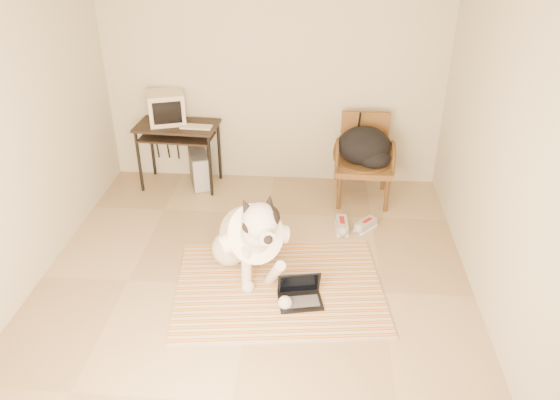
# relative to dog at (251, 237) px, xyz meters

# --- Properties ---
(floor) EXTENTS (4.50, 4.50, 0.00)m
(floor) POSITION_rel_dog_xyz_m (0.04, -0.21, -0.40)
(floor) COLOR tan
(floor) RESTS_ON ground
(wall_back) EXTENTS (4.50, 0.00, 4.50)m
(wall_back) POSITION_rel_dog_xyz_m (0.04, 2.04, 0.95)
(wall_back) COLOR beige
(wall_back) RESTS_ON floor
(wall_front) EXTENTS (4.50, 0.00, 4.50)m
(wall_front) POSITION_rel_dog_xyz_m (0.04, -2.46, 0.95)
(wall_front) COLOR beige
(wall_front) RESTS_ON floor
(wall_left) EXTENTS (0.00, 4.50, 4.50)m
(wall_left) POSITION_rel_dog_xyz_m (-1.96, -0.21, 0.95)
(wall_left) COLOR beige
(wall_left) RESTS_ON floor
(wall_right) EXTENTS (0.00, 4.50, 4.50)m
(wall_right) POSITION_rel_dog_xyz_m (2.04, -0.21, 0.95)
(wall_right) COLOR beige
(wall_right) RESTS_ON floor
(rug) EXTENTS (2.01, 1.63, 0.02)m
(rug) POSITION_rel_dog_xyz_m (0.28, -0.22, -0.39)
(rug) COLOR orange
(rug) RESTS_ON floor
(dog) EXTENTS (0.81, 1.22, 1.00)m
(dog) POSITION_rel_dog_xyz_m (0.00, 0.00, 0.00)
(dog) COLOR silver
(dog) RESTS_ON rug
(laptop) EXTENTS (0.42, 0.34, 0.26)m
(laptop) POSITION_rel_dog_xyz_m (0.47, -0.40, -0.31)
(laptop) COLOR black
(laptop) RESTS_ON rug
(computer_desk) EXTENTS (0.98, 0.59, 0.79)m
(computer_desk) POSITION_rel_dog_xyz_m (-1.08, 1.73, 0.28)
(computer_desk) COLOR black
(computer_desk) RESTS_ON floor
(crt_monitor) EXTENTS (0.51, 0.50, 0.37)m
(crt_monitor) POSITION_rel_dog_xyz_m (-1.20, 1.81, 0.58)
(crt_monitor) COLOR beige
(crt_monitor) RESTS_ON computer_desk
(desk_keyboard) EXTENTS (0.37, 0.16, 0.02)m
(desk_keyboard) POSITION_rel_dog_xyz_m (-0.83, 1.66, 0.40)
(desk_keyboard) COLOR beige
(desk_keyboard) RESTS_ON computer_desk
(pc_tower) EXTENTS (0.33, 0.49, 0.43)m
(pc_tower) POSITION_rel_dog_xyz_m (-0.85, 1.75, -0.18)
(pc_tower) COLOR #48484A
(pc_tower) RESTS_ON floor
(rattan_chair) EXTENTS (0.66, 0.64, 0.98)m
(rattan_chair) POSITION_rel_dog_xyz_m (1.12, 1.60, 0.09)
(rattan_chair) COLOR brown
(rattan_chair) RESTS_ON floor
(backpack) EXTENTS (0.60, 0.52, 0.44)m
(backpack) POSITION_rel_dog_xyz_m (1.13, 1.53, 0.25)
(backpack) COLOR black
(backpack) RESTS_ON rattan_chair
(sneaker_left) EXTENTS (0.14, 0.31, 0.11)m
(sneaker_left) POSITION_rel_dog_xyz_m (0.87, 0.83, -0.35)
(sneaker_left) COLOR white
(sneaker_left) RESTS_ON floor
(sneaker_right) EXTENTS (0.27, 0.29, 0.10)m
(sneaker_right) POSITION_rel_dog_xyz_m (1.13, 0.86, -0.35)
(sneaker_right) COLOR white
(sneaker_right) RESTS_ON floor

